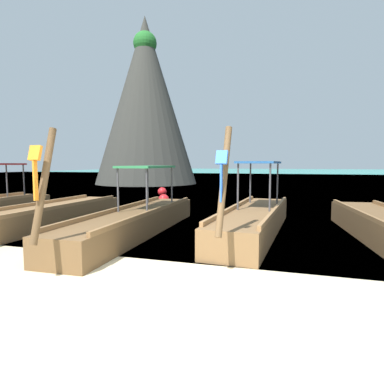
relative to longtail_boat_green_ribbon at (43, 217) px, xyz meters
name	(u,v)px	position (x,y,z in m)	size (l,w,h in m)	color
ground	(118,293)	(4.67, -3.75, -0.31)	(120.00, 120.00, 0.00)	beige
sea_water	(280,174)	(4.67, 57.93, -0.31)	(120.00, 120.00, 0.00)	#2DB29E
longtail_boat_green_ribbon	(43,217)	(0.00, 0.00, 0.00)	(1.27, 6.77, 2.67)	brown
longtail_boat_orange_ribbon	(135,221)	(3.05, 0.00, 0.04)	(1.40, 7.16, 2.50)	brown
longtail_boat_blue_ribbon	(254,220)	(6.11, 0.98, 0.07)	(1.56, 6.64, 2.57)	brown
longtail_boat_pink_ribbon	(384,227)	(9.29, 1.20, 0.02)	(1.87, 6.30, 2.78)	brown
karst_rock	(144,104)	(-6.57, 20.91, 7.19)	(10.22, 9.59, 15.56)	#383833
mooring_buoy_near	(162,192)	(-0.20, 9.77, -0.05)	(0.51, 0.51, 0.51)	red
mooring_buoy_far	(164,200)	(1.49, 5.84, -0.06)	(0.51, 0.51, 0.51)	red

